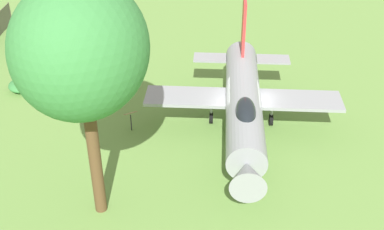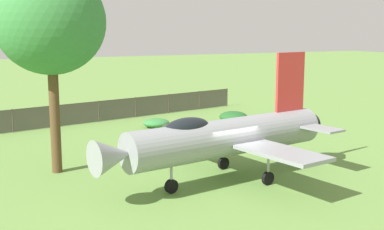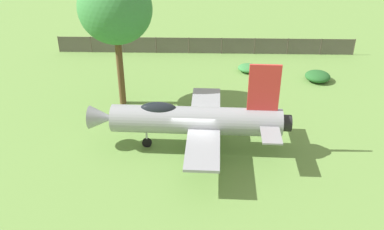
% 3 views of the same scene
% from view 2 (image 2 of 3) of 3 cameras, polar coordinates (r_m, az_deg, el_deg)
% --- Properties ---
extents(ground_plane, '(200.00, 200.00, 0.00)m').
position_cam_2_polar(ground_plane, '(23.03, 4.05, -7.40)').
color(ground_plane, '#668E42').
extents(display_jet, '(12.13, 9.79, 5.67)m').
position_cam_2_polar(display_jet, '(22.29, 3.41, -2.52)').
color(display_jet, gray).
rests_on(display_jet, ground_plane).
extents(shade_tree, '(5.08, 4.56, 9.55)m').
position_cam_2_polar(shade_tree, '(24.19, -15.74, 10.05)').
color(shade_tree, brown).
rests_on(shade_tree, ground_plane).
extents(perimeter_fence, '(27.70, 6.17, 1.57)m').
position_cam_2_polar(perimeter_fence, '(36.86, -12.69, 0.25)').
color(perimeter_fence, '#4C4238').
rests_on(perimeter_fence, ground_plane).
extents(shrub_near_fence, '(1.83, 1.75, 0.61)m').
position_cam_2_polar(shrub_near_fence, '(35.04, -4.05, -0.90)').
color(shrub_near_fence, '#387F3D').
rests_on(shrub_near_fence, ground_plane).
extents(shrub_by_tree, '(2.06, 2.12, 0.79)m').
position_cam_2_polar(shrub_by_tree, '(36.99, 4.72, -0.21)').
color(shrub_by_tree, '#235B26').
rests_on(shrub_by_tree, ground_plane).
extents(info_plaque, '(0.70, 0.71, 1.14)m').
position_cam_2_polar(info_plaque, '(27.18, -3.35, -2.85)').
color(info_plaque, '#333333').
rests_on(info_plaque, ground_plane).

